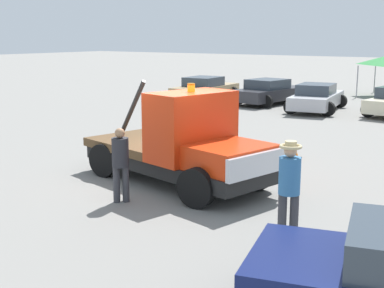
% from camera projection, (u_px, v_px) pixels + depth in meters
% --- Properties ---
extents(ground_plane, '(160.00, 160.00, 0.00)m').
position_uv_depth(ground_plane, '(176.00, 182.00, 13.50)').
color(ground_plane, gray).
extents(tow_truck, '(5.67, 3.11, 2.54)m').
position_uv_depth(tow_truck, '(185.00, 147.00, 13.06)').
color(tow_truck, black).
rests_on(tow_truck, ground).
extents(person_near_truck, '(0.40, 0.40, 1.82)m').
position_uv_depth(person_near_truck, '(289.00, 182.00, 9.56)').
color(person_near_truck, '#38383D').
rests_on(person_near_truck, ground).
extents(person_at_hood, '(0.37, 0.37, 1.67)m').
position_uv_depth(person_at_hood, '(120.00, 160.00, 11.73)').
color(person_at_hood, '#38383D').
rests_on(person_at_hood, ground).
extents(parked_car_tan, '(2.66, 4.91, 1.34)m').
position_uv_depth(parked_car_tan, '(205.00, 89.00, 30.31)').
color(parked_car_tan, tan).
rests_on(parked_car_tan, ground).
extents(parked_car_charcoal, '(2.95, 4.99, 1.34)m').
position_uv_depth(parked_car_charcoal, '(269.00, 92.00, 28.75)').
color(parked_car_charcoal, '#2D2D33').
rests_on(parked_car_charcoal, ground).
extents(parked_car_silver, '(2.91, 5.00, 1.34)m').
position_uv_depth(parked_car_silver, '(317.00, 98.00, 26.04)').
color(parked_car_silver, '#B7B7BC').
rests_on(parked_car_silver, ground).
extents(traffic_cone, '(0.40, 0.40, 0.55)m').
position_uv_depth(traffic_cone, '(293.00, 150.00, 16.06)').
color(traffic_cone, black).
rests_on(traffic_cone, ground).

